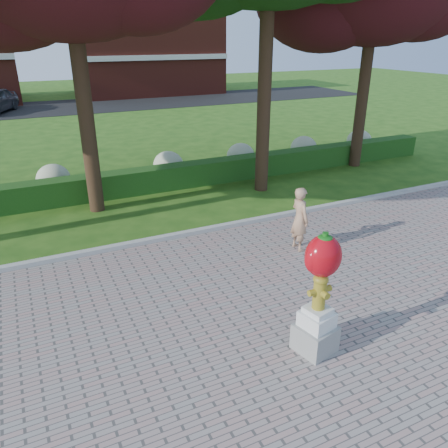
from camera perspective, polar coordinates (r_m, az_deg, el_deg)
name	(u,v)px	position (r m, az deg, el deg)	size (l,w,h in m)	color
ground	(247,289)	(9.35, 3.08, -8.47)	(100.00, 100.00, 0.00)	#244F13
walkway	(387,430)	(6.92, 20.56, -23.88)	(40.00, 14.00, 0.04)	gray
curb	(194,232)	(11.72, -3.90, -1.11)	(40.00, 0.18, 0.15)	#ADADA5
lawn_hedge	(150,180)	(15.16, -9.62, 5.73)	(24.00, 0.70, 0.80)	#184313
hydrangea_row	(157,166)	(16.19, -8.73, 7.48)	(20.10, 1.10, 0.99)	#B3BE91
street	(68,107)	(35.49, -19.65, 14.23)	(50.00, 8.00, 0.02)	black
building_right	(147,55)	(42.65, -10.02, 20.86)	(12.00, 8.00, 6.40)	maroon
hydrant_sculpture	(320,291)	(7.20, 12.39, -8.55)	(0.71, 0.71, 2.18)	gray
woman	(300,219)	(10.74, 9.87, 0.67)	(0.58, 0.38, 1.60)	tan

